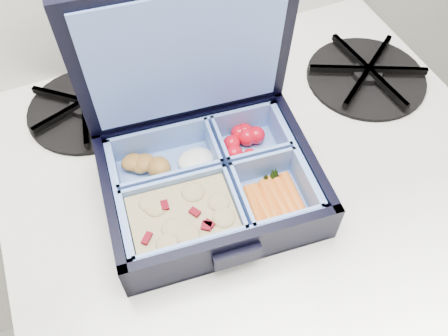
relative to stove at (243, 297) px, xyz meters
name	(u,v)px	position (x,y,z in m)	size (l,w,h in m)	color
stove	(243,297)	(0.00, 0.00, 0.00)	(0.60, 0.60, 0.91)	silver
bento_box	(211,184)	(-0.07, -0.03, 0.48)	(0.23, 0.18, 0.05)	black
burner_grate	(368,72)	(0.21, 0.07, 0.46)	(0.17, 0.17, 0.02)	black
burner_grate_rear	(86,106)	(-0.17, 0.16, 0.46)	(0.16, 0.16, 0.02)	black
fork	(199,102)	(-0.03, 0.12, 0.46)	(0.03, 0.19, 0.01)	silver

